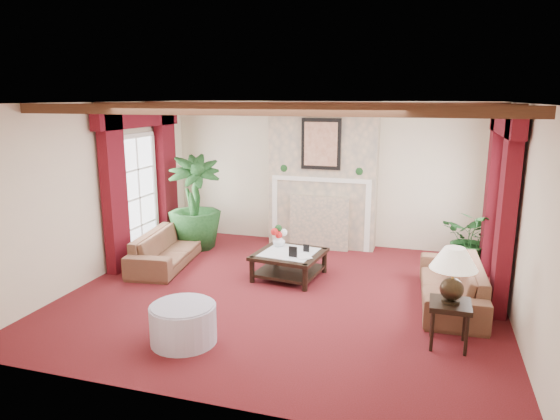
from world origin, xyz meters
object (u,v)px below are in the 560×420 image
(sofa_right, at_px, (452,276))
(ottoman, at_px, (183,324))
(side_table, at_px, (449,324))
(coffee_table, at_px, (289,265))
(potted_palm, at_px, (195,223))
(sofa_left, at_px, (167,243))

(sofa_right, bearing_deg, ottoman, -57.86)
(side_table, height_order, ottoman, side_table)
(sofa_right, height_order, side_table, sofa_right)
(sofa_right, xyz_separation_m, coffee_table, (-2.40, 0.33, -0.19))
(potted_palm, distance_m, coffee_table, 2.37)
(coffee_table, bearing_deg, potted_palm, 161.46)
(sofa_right, distance_m, side_table, 1.28)
(potted_palm, height_order, coffee_table, potted_palm)
(coffee_table, xyz_separation_m, side_table, (2.34, -1.61, 0.06))
(sofa_left, bearing_deg, potted_palm, -9.55)
(potted_palm, relative_size, ottoman, 2.59)
(sofa_left, height_order, potted_palm, potted_palm)
(sofa_left, height_order, sofa_right, sofa_right)
(potted_palm, height_order, ottoman, potted_palm)
(coffee_table, relative_size, side_table, 1.88)
(side_table, xyz_separation_m, ottoman, (-2.92, -0.79, -0.04))
(sofa_left, distance_m, side_table, 4.77)
(coffee_table, height_order, ottoman, ottoman)
(potted_palm, height_order, side_table, potted_palm)
(sofa_left, xyz_separation_m, side_table, (4.48, -1.63, -0.11))
(sofa_right, bearing_deg, side_table, -5.34)
(sofa_left, bearing_deg, ottoman, -155.11)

